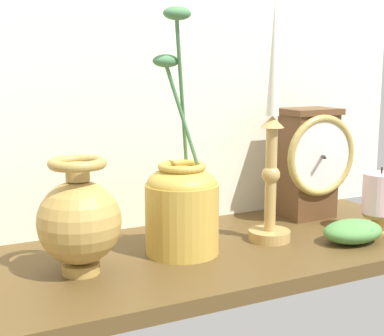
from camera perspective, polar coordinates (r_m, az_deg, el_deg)
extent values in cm
cube|color=brown|center=(95.45, -0.99, -9.11)|extent=(100.00, 36.00, 2.40)
cube|color=white|center=(107.01, -5.52, 11.30)|extent=(120.00, 2.00, 65.00)
cube|color=brown|center=(116.93, 11.43, 0.17)|extent=(9.83, 7.44, 20.80)
cube|color=brown|center=(115.56, 11.62, 5.55)|extent=(11.01, 8.34, 1.20)
torus|color=tan|center=(113.35, 12.78, 1.20)|extent=(15.94, 1.45, 15.94)
cylinder|color=silver|center=(113.28, 12.81, 1.20)|extent=(13.34, 0.40, 13.34)
cube|color=black|center=(113.05, 12.91, 1.17)|extent=(3.27, 4.58, 0.30)
cylinder|color=tan|center=(102.17, 7.71, -6.65)|extent=(7.34, 7.34, 1.80)
cylinder|color=tan|center=(99.75, 7.84, -1.17)|extent=(1.99, 1.99, 18.12)
sphere|color=tan|center=(99.58, 7.86, -0.66)|extent=(3.18, 3.18, 3.18)
cone|color=tan|center=(98.28, 7.99, 4.59)|extent=(4.08, 4.08, 2.00)
cone|color=silver|center=(97.84, 8.14, 10.87)|extent=(2.22, 2.22, 19.52)
cylinder|color=#B49148|center=(87.50, -10.99, -9.74)|extent=(5.57, 5.57, 1.60)
sphere|color=#B49148|center=(85.39, -11.15, -5.32)|extent=(12.39, 12.39, 12.39)
cylinder|color=#B49148|center=(83.72, -11.32, -0.39)|extent=(3.47, 3.47, 2.54)
torus|color=#B49148|center=(83.50, -11.35, 0.46)|extent=(8.46, 8.46, 1.53)
cylinder|color=gold|center=(93.07, -0.91, -5.12)|extent=(11.99, 11.99, 11.54)
ellipsoid|color=gold|center=(91.72, -0.92, -1.64)|extent=(11.39, 11.39, 5.69)
torus|color=gold|center=(91.18, -0.93, 0.11)|extent=(7.78, 7.78, 1.19)
cylinder|color=#49814E|center=(89.87, -0.95, 7.48)|extent=(5.11, 6.51, 22.46)
ellipsoid|color=#49814E|center=(86.43, -1.49, 15.14)|extent=(4.40, 2.80, 2.00)
cylinder|color=#49814E|center=(90.09, -0.95, 5.32)|extent=(5.78, 1.01, 15.97)
ellipsoid|color=#49814E|center=(88.83, -2.55, 10.61)|extent=(4.40, 2.80, 2.00)
cylinder|color=tan|center=(112.13, 18.09, -5.23)|extent=(2.62, 2.62, 3.01)
cylinder|color=tan|center=(112.42, 18.05, -5.77)|extent=(6.56, 6.56, 0.80)
cylinder|color=tan|center=(111.75, 18.13, -4.48)|extent=(5.90, 5.90, 0.60)
cylinder|color=silver|center=(110.81, 18.25, -2.42)|extent=(6.52, 6.52, 7.43)
cylinder|color=black|center=(109.99, 18.37, -0.23)|extent=(0.30, 0.30, 1.20)
ellipsoid|color=#508C46|center=(103.58, 15.71, -6.10)|extent=(11.31, 7.92, 3.95)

